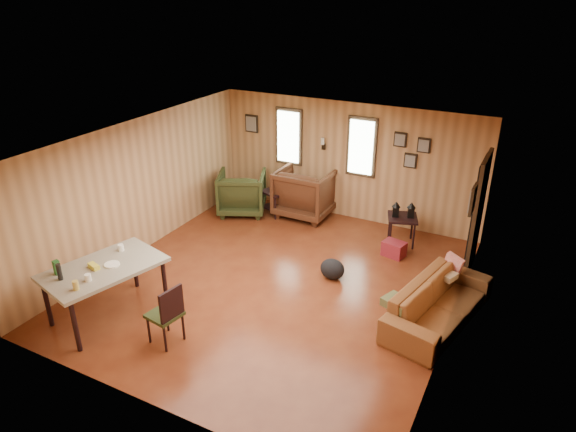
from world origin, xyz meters
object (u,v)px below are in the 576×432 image
Objects in this scene: end_table at (275,198)px; recliner_green at (242,191)px; sofa at (440,298)px; side_table at (403,215)px; recliner_brown at (306,190)px; dining_table at (103,271)px.

recliner_green is at bearing -161.15° from end_table.
end_table is (0.68, 0.23, -0.13)m from recliner_green.
sofa is 2.45m from side_table.
end_table is at bearing 24.14° from recliner_brown.
recliner_green is 3.41m from side_table.
end_table is 0.76× the size of side_table.
side_table is (2.73, -0.09, 0.21)m from end_table.
recliner_brown is 1.75× the size of end_table.
recliner_brown is 4.70m from dining_table.
end_table is (-3.89, 2.24, -0.04)m from sofa.
recliner_brown is 1.15× the size of recliner_green.
sofa is 4.81m from dining_table.
sofa is at bearing -29.97° from end_table.
recliner_brown is at bearing 92.43° from dining_table.
side_table is at bearing 170.86° from recliner_brown.
recliner_green is (-1.26, -0.49, -0.07)m from recliner_brown.
end_table is at bearing 174.02° from recliner_green.
recliner_green reaches higher than end_table.
recliner_green is 1.16× the size of side_table.
side_table is 0.46× the size of dining_table.
sofa is 4.15m from recliner_brown.
side_table reaches higher than sofa.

